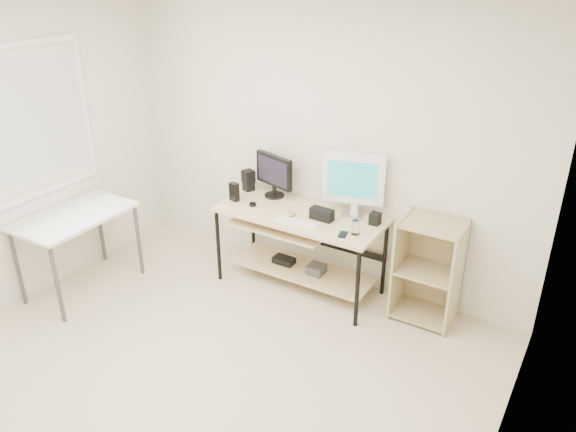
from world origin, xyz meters
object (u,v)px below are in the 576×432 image
at_px(black_monitor, 274,173).
at_px(white_imac, 353,181).
at_px(shelf_unit, 429,269).
at_px(desk, 298,234).
at_px(side_table, 75,223).
at_px(audio_controller, 234,192).

xyz_separation_m(black_monitor, white_imac, (0.81, -0.00, 0.09)).
bearing_deg(shelf_unit, desk, -172.23).
bearing_deg(black_monitor, white_imac, 15.61).
height_order(desk, side_table, same).
relative_size(side_table, white_imac, 1.76).
relative_size(desk, shelf_unit, 1.67).
relative_size(desk, audio_controller, 8.64).
height_order(shelf_unit, black_monitor, black_monitor).
height_order(side_table, black_monitor, black_monitor).
relative_size(shelf_unit, black_monitor, 2.04).
distance_m(desk, audio_controller, 0.70).
height_order(shelf_unit, audio_controller, audio_controller).
relative_size(side_table, black_monitor, 2.27).
bearing_deg(audio_controller, desk, 19.75).
bearing_deg(black_monitor, shelf_unit, 14.53).
bearing_deg(desk, audio_controller, -173.12).
xyz_separation_m(white_imac, audio_controller, (-1.07, -0.27, -0.24)).
height_order(shelf_unit, white_imac, white_imac).
xyz_separation_m(side_table, black_monitor, (1.28, 1.26, 0.31)).
xyz_separation_m(shelf_unit, white_imac, (-0.74, 0.03, 0.63)).
xyz_separation_m(side_table, audio_controller, (1.02, 0.98, 0.17)).
relative_size(side_table, shelf_unit, 1.11).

